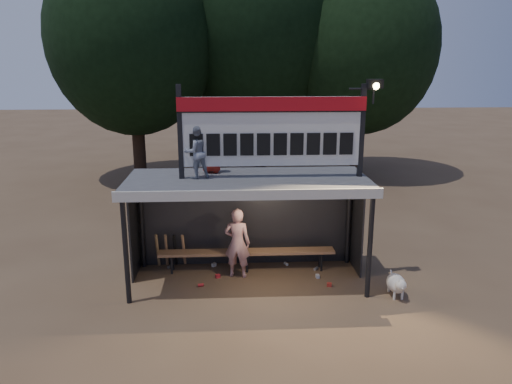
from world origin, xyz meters
TOP-DOWN VIEW (x-y plane):
  - ground at (0.00, 0.00)m, footprint 80.00×80.00m
  - player at (-0.22, 0.25)m, footprint 0.64×0.49m
  - child_a at (-1.04, 0.02)m, footprint 0.65×0.59m
  - child_b at (-0.75, 0.52)m, footprint 0.57×0.43m
  - dugout_shelter at (0.00, 0.24)m, footprint 5.10×2.08m
  - scoreboard_assembly at (0.56, -0.01)m, footprint 4.10×0.27m
  - bench at (0.00, 0.55)m, footprint 4.00×0.35m
  - tree_left at (-4.00, 10.00)m, footprint 6.46×6.46m
  - tree_mid at (1.00, 11.50)m, footprint 7.22×7.22m
  - tree_right at (5.00, 10.50)m, footprint 6.08×6.08m
  - dog at (3.00, -0.91)m, footprint 0.36×0.81m
  - bats at (-1.75, 0.82)m, footprint 0.68×0.35m
  - litter at (0.21, 0.30)m, footprint 3.62×1.30m

SIDE VIEW (x-z plane):
  - ground at x=0.00m, z-range 0.00..0.00m
  - litter at x=0.21m, z-range 0.00..0.08m
  - dog at x=3.00m, z-range 0.03..0.53m
  - bats at x=-1.75m, z-range 0.01..0.85m
  - bench at x=0.00m, z-range 0.19..0.67m
  - player at x=-0.22m, z-range 0.00..1.57m
  - dugout_shelter at x=0.00m, z-range 0.69..3.01m
  - child_b at x=-0.75m, z-range 2.32..3.37m
  - child_a at x=-1.04m, z-range 2.32..3.40m
  - scoreboard_assembly at x=0.56m, z-range 2.33..4.32m
  - tree_right at x=5.00m, z-range 0.83..9.55m
  - tree_left at x=-4.00m, z-range 0.88..10.15m
  - tree_mid at x=1.00m, z-range 0.99..11.34m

